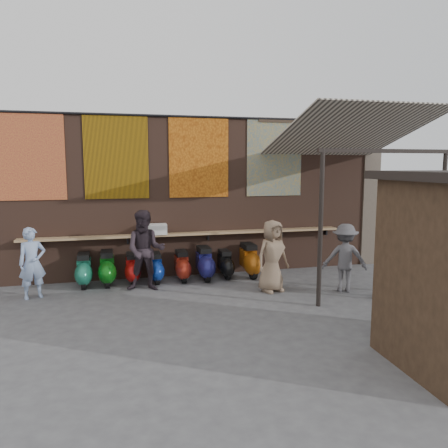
{
  "coord_description": "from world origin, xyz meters",
  "views": [
    {
      "loc": [
        -1.84,
        -8.31,
        2.8
      ],
      "look_at": [
        0.61,
        1.2,
        1.47
      ],
      "focal_mm": 35.0,
      "sensor_mm": 36.0,
      "label": 1
    }
  ],
  "objects_px": {
    "shopper_grey": "(345,258)",
    "scooter_stool_6": "(225,264)",
    "scooter_stool_2": "(132,269)",
    "diner_right": "(146,251)",
    "shopper_navy": "(387,263)",
    "scooter_stool_0": "(84,270)",
    "scooter_stool_5": "(205,263)",
    "scooter_stool_3": "(156,268)",
    "scooter_stool_4": "(182,266)",
    "shelf_box": "(153,229)",
    "scooter_stool_1": "(107,268)",
    "scooter_stool_7": "(250,260)",
    "diner_left": "(32,263)",
    "shopper_tan": "(272,256)"
  },
  "relations": [
    {
      "from": "shopper_grey",
      "to": "scooter_stool_6",
      "type": "bearing_deg",
      "value": -15.97
    },
    {
      "from": "scooter_stool_2",
      "to": "diner_right",
      "type": "xyz_separation_m",
      "value": [
        0.28,
        -0.65,
        0.55
      ]
    },
    {
      "from": "shopper_navy",
      "to": "scooter_stool_0",
      "type": "bearing_deg",
      "value": -56.49
    },
    {
      "from": "scooter_stool_0",
      "to": "scooter_stool_5",
      "type": "bearing_deg",
      "value": -1.66
    },
    {
      "from": "shopper_grey",
      "to": "diner_right",
      "type": "bearing_deg",
      "value": 6.84
    },
    {
      "from": "scooter_stool_3",
      "to": "scooter_stool_4",
      "type": "bearing_deg",
      "value": -0.05
    },
    {
      "from": "shelf_box",
      "to": "scooter_stool_2",
      "type": "relative_size",
      "value": 0.86
    },
    {
      "from": "scooter_stool_1",
      "to": "scooter_stool_3",
      "type": "xyz_separation_m",
      "value": [
        1.12,
        -0.03,
        -0.05
      ]
    },
    {
      "from": "shopper_grey",
      "to": "scooter_stool_7",
      "type": "bearing_deg",
      "value": -24.71
    },
    {
      "from": "scooter_stool_1",
      "to": "scooter_stool_6",
      "type": "relative_size",
      "value": 1.17
    },
    {
      "from": "scooter_stool_7",
      "to": "diner_right",
      "type": "bearing_deg",
      "value": -167.56
    },
    {
      "from": "scooter_stool_3",
      "to": "shopper_grey",
      "type": "distance_m",
      "value": 4.41
    },
    {
      "from": "shelf_box",
      "to": "diner_left",
      "type": "relative_size",
      "value": 0.43
    },
    {
      "from": "diner_right",
      "to": "scooter_stool_1",
      "type": "bearing_deg",
      "value": 153.02
    },
    {
      "from": "shelf_box",
      "to": "shopper_grey",
      "type": "bearing_deg",
      "value": -27.48
    },
    {
      "from": "shelf_box",
      "to": "shopper_navy",
      "type": "relative_size",
      "value": 0.42
    },
    {
      "from": "scooter_stool_6",
      "to": "diner_right",
      "type": "height_order",
      "value": "diner_right"
    },
    {
      "from": "scooter_stool_2",
      "to": "scooter_stool_5",
      "type": "bearing_deg",
      "value": -2.69
    },
    {
      "from": "scooter_stool_5",
      "to": "shopper_grey",
      "type": "xyz_separation_m",
      "value": [
        2.81,
        -1.76,
        0.36
      ]
    },
    {
      "from": "scooter_stool_2",
      "to": "shopper_tan",
      "type": "height_order",
      "value": "shopper_tan"
    },
    {
      "from": "diner_right",
      "to": "shopper_grey",
      "type": "height_order",
      "value": "diner_right"
    },
    {
      "from": "shelf_box",
      "to": "scooter_stool_1",
      "type": "distance_m",
      "value": 1.42
    },
    {
      "from": "shelf_box",
      "to": "diner_right",
      "type": "xyz_separation_m",
      "value": [
        -0.26,
        -0.9,
        -0.34
      ]
    },
    {
      "from": "diner_right",
      "to": "shopper_navy",
      "type": "height_order",
      "value": "diner_right"
    },
    {
      "from": "shelf_box",
      "to": "scooter_stool_1",
      "type": "relative_size",
      "value": 0.77
    },
    {
      "from": "diner_right",
      "to": "shopper_grey",
      "type": "bearing_deg",
      "value": -5.55
    },
    {
      "from": "shopper_tan",
      "to": "scooter_stool_5",
      "type": "bearing_deg",
      "value": 116.28
    },
    {
      "from": "scooter_stool_4",
      "to": "scooter_stool_5",
      "type": "distance_m",
      "value": 0.56
    },
    {
      "from": "scooter_stool_0",
      "to": "diner_right",
      "type": "distance_m",
      "value": 1.6
    },
    {
      "from": "scooter_stool_1",
      "to": "scooter_stool_7",
      "type": "height_order",
      "value": "scooter_stool_7"
    },
    {
      "from": "scooter_stool_1",
      "to": "diner_right",
      "type": "bearing_deg",
      "value": -36.98
    },
    {
      "from": "shelf_box",
      "to": "scooter_stool_1",
      "type": "height_order",
      "value": "shelf_box"
    },
    {
      "from": "shopper_tan",
      "to": "scooter_stool_7",
      "type": "bearing_deg",
      "value": 77.26
    },
    {
      "from": "shelf_box",
      "to": "diner_right",
      "type": "bearing_deg",
      "value": -106.01
    },
    {
      "from": "scooter_stool_2",
      "to": "shopper_grey",
      "type": "height_order",
      "value": "shopper_grey"
    },
    {
      "from": "scooter_stool_4",
      "to": "scooter_stool_7",
      "type": "height_order",
      "value": "scooter_stool_7"
    },
    {
      "from": "scooter_stool_4",
      "to": "shopper_grey",
      "type": "bearing_deg",
      "value": -28.14
    },
    {
      "from": "scooter_stool_6",
      "to": "shopper_tan",
      "type": "bearing_deg",
      "value": -63.15
    },
    {
      "from": "scooter_stool_3",
      "to": "shopper_tan",
      "type": "xyz_separation_m",
      "value": [
        2.44,
        -1.41,
        0.45
      ]
    },
    {
      "from": "scooter_stool_2",
      "to": "diner_left",
      "type": "bearing_deg",
      "value": -162.72
    },
    {
      "from": "scooter_stool_1",
      "to": "scooter_stool_5",
      "type": "bearing_deg",
      "value": -1.82
    },
    {
      "from": "diner_right",
      "to": "shopper_navy",
      "type": "distance_m",
      "value": 5.21
    },
    {
      "from": "shopper_navy",
      "to": "scooter_stool_2",
      "type": "bearing_deg",
      "value": -60.61
    },
    {
      "from": "scooter_stool_7",
      "to": "scooter_stool_1",
      "type": "bearing_deg",
      "value": 179.02
    },
    {
      "from": "scooter_stool_5",
      "to": "diner_right",
      "type": "distance_m",
      "value": 1.65
    },
    {
      "from": "scooter_stool_1",
      "to": "scooter_stool_4",
      "type": "xyz_separation_m",
      "value": [
        1.76,
        -0.03,
        -0.04
      ]
    },
    {
      "from": "scooter_stool_3",
      "to": "scooter_stool_6",
      "type": "xyz_separation_m",
      "value": [
        1.73,
        -0.0,
        -0.01
      ]
    },
    {
      "from": "shelf_box",
      "to": "scooter_stool_6",
      "type": "bearing_deg",
      "value": -9.46
    },
    {
      "from": "scooter_stool_6",
      "to": "shopper_tan",
      "type": "relative_size",
      "value": 0.45
    },
    {
      "from": "scooter_stool_0",
      "to": "scooter_stool_5",
      "type": "xyz_separation_m",
      "value": [
        2.84,
        -0.08,
        0.02
      ]
    }
  ]
}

